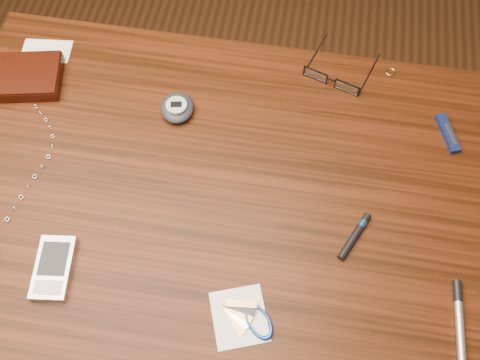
{
  "coord_description": "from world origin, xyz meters",
  "views": [
    {
      "loc": [
        0.1,
        -0.38,
        1.56
      ],
      "look_at": [
        0.03,
        0.04,
        0.76
      ],
      "focal_mm": 40.0,
      "sensor_mm": 36.0,
      "label": 1
    }
  ],
  "objects_px": {
    "wallet_and_card": "(28,76)",
    "pocket_knife": "(448,133)",
    "desk": "(220,223)",
    "pedometer": "(177,107)",
    "eyeglasses": "(332,79)",
    "pda_phone": "(53,268)",
    "silver_pen": "(460,323)",
    "notepad_keys": "(249,318)"
  },
  "relations": [
    {
      "from": "notepad_keys",
      "to": "pocket_knife",
      "type": "relative_size",
      "value": 1.45
    },
    {
      "from": "eyeglasses",
      "to": "notepad_keys",
      "type": "relative_size",
      "value": 1.25
    },
    {
      "from": "desk",
      "to": "pda_phone",
      "type": "relative_size",
      "value": 9.18
    },
    {
      "from": "eyeglasses",
      "to": "silver_pen",
      "type": "distance_m",
      "value": 0.48
    },
    {
      "from": "pedometer",
      "to": "notepad_keys",
      "type": "bearing_deg",
      "value": -61.96
    },
    {
      "from": "wallet_and_card",
      "to": "silver_pen",
      "type": "height_order",
      "value": "wallet_and_card"
    },
    {
      "from": "wallet_and_card",
      "to": "pda_phone",
      "type": "height_order",
      "value": "wallet_and_card"
    },
    {
      "from": "desk",
      "to": "silver_pen",
      "type": "relative_size",
      "value": 6.47
    },
    {
      "from": "pocket_knife",
      "to": "notepad_keys",
      "type": "bearing_deg",
      "value": -127.99
    },
    {
      "from": "pedometer",
      "to": "pocket_knife",
      "type": "distance_m",
      "value": 0.49
    },
    {
      "from": "pda_phone",
      "to": "notepad_keys",
      "type": "distance_m",
      "value": 0.31
    },
    {
      "from": "notepad_keys",
      "to": "wallet_and_card",
      "type": "bearing_deg",
      "value": 141.93
    },
    {
      "from": "wallet_and_card",
      "to": "notepad_keys",
      "type": "relative_size",
      "value": 1.47
    },
    {
      "from": "wallet_and_card",
      "to": "desk",
      "type": "bearing_deg",
      "value": -25.23
    },
    {
      "from": "eyeglasses",
      "to": "pocket_knife",
      "type": "bearing_deg",
      "value": -21.18
    },
    {
      "from": "pedometer",
      "to": "wallet_and_card",
      "type": "bearing_deg",
      "value": 175.41
    },
    {
      "from": "pedometer",
      "to": "eyeglasses",
      "type": "bearing_deg",
      "value": 22.45
    },
    {
      "from": "wallet_and_card",
      "to": "pedometer",
      "type": "xyz_separation_m",
      "value": [
        0.29,
        -0.02,
        -0.0
      ]
    },
    {
      "from": "eyeglasses",
      "to": "wallet_and_card",
      "type": "bearing_deg",
      "value": -171.03
    },
    {
      "from": "eyeglasses",
      "to": "pda_phone",
      "type": "relative_size",
      "value": 1.34
    },
    {
      "from": "pda_phone",
      "to": "pedometer",
      "type": "height_order",
      "value": "pedometer"
    },
    {
      "from": "pda_phone",
      "to": "desk",
      "type": "bearing_deg",
      "value": 35.19
    },
    {
      "from": "desk",
      "to": "pocket_knife",
      "type": "xyz_separation_m",
      "value": [
        0.38,
        0.19,
        0.11
      ]
    },
    {
      "from": "silver_pen",
      "to": "wallet_and_card",
      "type": "bearing_deg",
      "value": 157.25
    },
    {
      "from": "desk",
      "to": "silver_pen",
      "type": "xyz_separation_m",
      "value": [
        0.39,
        -0.14,
        0.11
      ]
    },
    {
      "from": "desk",
      "to": "pda_phone",
      "type": "xyz_separation_m",
      "value": [
        -0.23,
        -0.16,
        0.11
      ]
    },
    {
      "from": "wallet_and_card",
      "to": "eyeglasses",
      "type": "bearing_deg",
      "value": 8.97
    },
    {
      "from": "pda_phone",
      "to": "silver_pen",
      "type": "height_order",
      "value": "pda_phone"
    },
    {
      "from": "wallet_and_card",
      "to": "pedometer",
      "type": "bearing_deg",
      "value": -4.59
    },
    {
      "from": "wallet_and_card",
      "to": "pocket_knife",
      "type": "bearing_deg",
      "value": 0.46
    },
    {
      "from": "eyeglasses",
      "to": "silver_pen",
      "type": "bearing_deg",
      "value": -61.79
    },
    {
      "from": "silver_pen",
      "to": "desk",
      "type": "bearing_deg",
      "value": 159.84
    },
    {
      "from": "eyeglasses",
      "to": "pda_phone",
      "type": "height_order",
      "value": "eyeglasses"
    },
    {
      "from": "pocket_knife",
      "to": "wallet_and_card",
      "type": "bearing_deg",
      "value": -179.54
    },
    {
      "from": "pedometer",
      "to": "silver_pen",
      "type": "xyz_separation_m",
      "value": [
        0.5,
        -0.31,
        -0.01
      ]
    },
    {
      "from": "desk",
      "to": "wallet_and_card",
      "type": "distance_m",
      "value": 0.46
    },
    {
      "from": "eyeglasses",
      "to": "notepad_keys",
      "type": "bearing_deg",
      "value": -100.31
    },
    {
      "from": "eyeglasses",
      "to": "notepad_keys",
      "type": "xyz_separation_m",
      "value": [
        -0.08,
        -0.47,
        -0.01
      ]
    },
    {
      "from": "eyeglasses",
      "to": "pedometer",
      "type": "bearing_deg",
      "value": -157.55
    },
    {
      "from": "notepad_keys",
      "to": "silver_pen",
      "type": "xyz_separation_m",
      "value": [
        0.31,
        0.04,
        0.0
      ]
    },
    {
      "from": "desk",
      "to": "pedometer",
      "type": "xyz_separation_m",
      "value": [
        -0.11,
        0.16,
        0.11
      ]
    },
    {
      "from": "pda_phone",
      "to": "pocket_knife",
      "type": "xyz_separation_m",
      "value": [
        0.61,
        0.36,
        -0.0
      ]
    }
  ]
}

